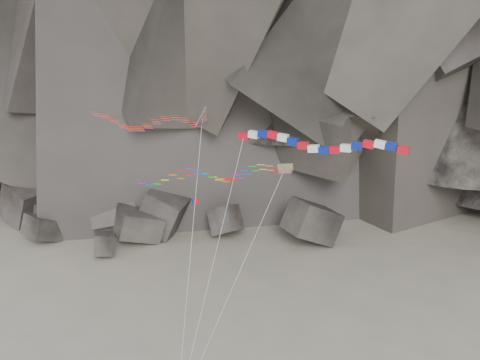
% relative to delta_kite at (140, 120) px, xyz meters
% --- Properties ---
extents(boulder_field, '(82.86, 16.39, 9.97)m').
position_rel_delta_kite_xyz_m(boulder_field, '(-10.92, 33.57, -21.52)').
color(boulder_field, '#47423F').
rests_on(boulder_field, ground).
extents(delta_kite, '(10.89, 7.80, 24.25)m').
position_rel_delta_kite_xyz_m(delta_kite, '(0.00, 0.00, 0.00)').
color(delta_kite, red).
rests_on(delta_kite, ground).
extents(banner_kite, '(17.03, 7.95, 22.25)m').
position_rel_delta_kite_xyz_m(banner_kite, '(14.59, -1.21, -1.15)').
color(banner_kite, red).
rests_on(banner_kite, ground).
extents(parafoil_kite, '(12.63, 5.47, 20.04)m').
position_rel_delta_kite_xyz_m(parafoil_kite, '(5.97, -2.12, -3.75)').
color(parafoil_kite, '#CCE50C').
rests_on(parafoil_kite, ground).
extents(pennant_kite, '(1.08, 4.85, 16.84)m').
position_rel_delta_kite_xyz_m(pennant_kite, '(4.82, -2.92, -8.75)').
color(pennant_kite, red).
rests_on(pennant_kite, ground).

